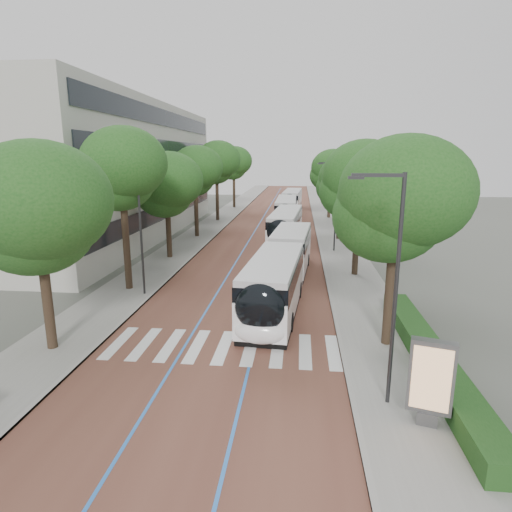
# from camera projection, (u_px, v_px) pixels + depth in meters

# --- Properties ---
(ground) EXTENTS (160.00, 160.00, 0.00)m
(ground) POSITION_uv_depth(u_px,v_px,m) (215.00, 357.00, 18.75)
(ground) COLOR #51544C
(ground) RESTS_ON ground
(road) EXTENTS (11.00, 140.00, 0.02)m
(road) POSITION_uv_depth(u_px,v_px,m) (273.00, 221.00, 57.49)
(road) COLOR brown
(road) RESTS_ON ground
(sidewalk_left) EXTENTS (4.00, 140.00, 0.12)m
(sidewalk_left) POSITION_uv_depth(u_px,v_px,m) (218.00, 220.00, 58.22)
(sidewalk_left) COLOR gray
(sidewalk_left) RESTS_ON ground
(sidewalk_right) EXTENTS (4.00, 140.00, 0.12)m
(sidewalk_right) POSITION_uv_depth(u_px,v_px,m) (329.00, 222.00, 56.74)
(sidewalk_right) COLOR gray
(sidewalk_right) RESTS_ON ground
(kerb_left) EXTENTS (0.20, 140.00, 0.14)m
(kerb_left) POSITION_uv_depth(u_px,v_px,m) (231.00, 220.00, 58.03)
(kerb_left) COLOR gray
(kerb_left) RESTS_ON ground
(kerb_right) EXTENTS (0.20, 140.00, 0.14)m
(kerb_right) POSITION_uv_depth(u_px,v_px,m) (315.00, 222.00, 56.93)
(kerb_right) COLOR gray
(kerb_right) RESTS_ON ground
(zebra_crossing) EXTENTS (10.55, 3.60, 0.01)m
(zebra_crossing) POSITION_uv_depth(u_px,v_px,m) (223.00, 347.00, 19.69)
(zebra_crossing) COLOR silver
(zebra_crossing) RESTS_ON ground
(lane_line_left) EXTENTS (0.12, 126.00, 0.01)m
(lane_line_left) POSITION_uv_depth(u_px,v_px,m) (261.00, 221.00, 57.65)
(lane_line_left) COLOR blue
(lane_line_left) RESTS_ON road
(lane_line_right) EXTENTS (0.12, 126.00, 0.01)m
(lane_line_right) POSITION_uv_depth(u_px,v_px,m) (284.00, 222.00, 57.33)
(lane_line_right) COLOR blue
(lane_line_right) RESTS_ON road
(office_building) EXTENTS (18.11, 40.00, 14.00)m
(office_building) POSITION_uv_depth(u_px,v_px,m) (86.00, 171.00, 46.19)
(office_building) COLOR beige
(office_building) RESTS_ON ground
(hedge) EXTENTS (1.20, 14.00, 0.80)m
(hedge) POSITION_uv_depth(u_px,v_px,m) (430.00, 356.00, 17.74)
(hedge) COLOR #194016
(hedge) RESTS_ON sidewalk_right
(streetlight_near) EXTENTS (1.82, 0.20, 8.00)m
(streetlight_near) POSITION_uv_depth(u_px,v_px,m) (392.00, 274.00, 14.09)
(streetlight_near) COLOR #2E2E31
(streetlight_near) RESTS_ON sidewalk_right
(streetlight_far) EXTENTS (1.82, 0.20, 8.00)m
(streetlight_far) POSITION_uv_depth(u_px,v_px,m) (334.00, 199.00, 38.31)
(streetlight_far) COLOR #2E2E31
(streetlight_far) RESTS_ON sidewalk_right
(lamp_post_left) EXTENTS (0.14, 0.14, 8.00)m
(lamp_post_left) POSITION_uv_depth(u_px,v_px,m) (141.00, 231.00, 26.16)
(lamp_post_left) COLOR #2E2E31
(lamp_post_left) RESTS_ON sidewalk_left
(trees_left) EXTENTS (5.96, 60.78, 10.03)m
(trees_left) POSITION_uv_depth(u_px,v_px,m) (188.00, 174.00, 42.10)
(trees_left) COLOR black
(trees_left) RESTS_ON ground
(trees_right) EXTENTS (5.96, 47.82, 9.18)m
(trees_right) POSITION_uv_depth(u_px,v_px,m) (347.00, 181.00, 38.06)
(trees_right) COLOR black
(trees_right) RESTS_ON ground
(lead_bus) EXTENTS (3.93, 18.53, 3.20)m
(lead_bus) POSITION_uv_depth(u_px,v_px,m) (282.00, 269.00, 27.18)
(lead_bus) COLOR black
(lead_bus) RESTS_ON ground
(bus_queued_0) EXTENTS (3.30, 12.53, 3.20)m
(bus_queued_0) POSITION_uv_depth(u_px,v_px,m) (285.00, 227.00, 43.16)
(bus_queued_0) COLOR white
(bus_queued_0) RESTS_ON ground
(bus_queued_1) EXTENTS (2.57, 12.40, 3.20)m
(bus_queued_1) POSITION_uv_depth(u_px,v_px,m) (286.00, 211.00, 55.79)
(bus_queued_1) COLOR white
(bus_queued_1) RESTS_ON ground
(bus_queued_2) EXTENTS (3.13, 12.51, 3.20)m
(bus_queued_2) POSITION_uv_depth(u_px,v_px,m) (292.00, 200.00, 68.77)
(bus_queued_2) COLOR white
(bus_queued_2) RESTS_ON ground
(ad_panel) EXTENTS (1.43, 0.75, 2.88)m
(ad_panel) POSITION_uv_depth(u_px,v_px,m) (431.00, 381.00, 13.61)
(ad_panel) COLOR #59595B
(ad_panel) RESTS_ON sidewalk_right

